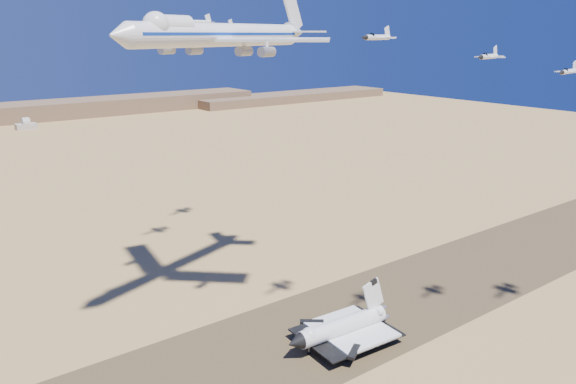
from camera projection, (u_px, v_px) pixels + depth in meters
ground at (272, 351)px, 167.12m from camera, size 1200.00×1200.00×0.00m
runway at (272, 350)px, 167.11m from camera, size 600.00×50.00×0.06m
ridgeline at (39, 114)px, 607.79m from camera, size 960.00×90.00×18.00m
shuttle at (342, 328)px, 169.92m from camera, size 37.25×24.24×18.32m
carrier_747 at (217, 35)px, 167.22m from camera, size 86.40×63.92×21.78m
crew_a at (379, 341)px, 170.74m from camera, size 0.48×0.63×1.57m
crew_b at (377, 345)px, 168.33m from camera, size 0.89×1.07×1.92m
crew_c at (370, 340)px, 170.86m from camera, size 1.21×1.11×1.87m
chase_jet_a at (377, 37)px, 152.75m from camera, size 15.29×8.84×3.89m
chase_jet_b at (488, 56)px, 146.55m from camera, size 13.48×7.79×3.43m
chase_jet_c at (568, 71)px, 154.93m from camera, size 13.69×7.72×3.44m
chase_jet_e at (196, 22)px, 209.37m from camera, size 15.49×8.77×3.90m
chase_jet_f at (222, 27)px, 239.54m from camera, size 15.77×9.32×4.05m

